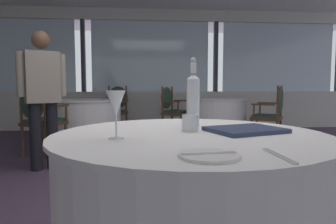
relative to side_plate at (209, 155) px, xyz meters
name	(u,v)px	position (x,y,z in m)	size (l,w,h in m)	color
ground_plane	(165,207)	(-0.04, 1.38, -0.74)	(15.37, 15.37, 0.00)	#47384C
window_wall_far	(151,82)	(-0.04, 5.82, 0.33)	(9.51, 0.14, 2.67)	beige
foreground_table	(189,209)	(0.01, 0.47, -0.37)	(1.27, 1.27, 0.73)	white
side_plate	(209,155)	(0.00, 0.00, 0.00)	(0.19, 0.19, 0.01)	white
butter_knife	(209,154)	(0.00, 0.00, 0.01)	(0.17, 0.02, 0.00)	silver
dinner_fork	(279,156)	(0.22, -0.01, 0.00)	(0.20, 0.02, 0.00)	silver
water_bottle	(193,98)	(0.07, 0.72, 0.15)	(0.07, 0.07, 0.37)	white
wine_glass	(116,104)	(-0.31, 0.34, 0.14)	(0.08, 0.08, 0.20)	white
water_tumbler	(190,123)	(0.03, 0.54, 0.04)	(0.08, 0.08, 0.08)	white
menu_book	(245,130)	(0.29, 0.49, 0.01)	(0.33, 0.26, 0.02)	#2D3856
background_table_0	(218,119)	(1.16, 4.41, -0.37)	(1.04, 1.04, 0.73)	white
dining_chair_0_0	(272,110)	(1.96, 3.90, -0.18)	(0.64, 0.65, 0.97)	brown
dining_chair_0_1	(172,107)	(0.37, 4.93, -0.18)	(0.64, 0.65, 0.96)	brown
background_table_1	(85,121)	(-1.21, 4.23, -0.37)	(1.25, 1.25, 0.73)	white
dining_chair_1_0	(39,116)	(-1.63, 3.27, -0.18)	(0.64, 0.61, 0.95)	brown
dining_chair_1_1	(115,106)	(-0.78, 5.20, -0.18)	(0.64, 0.61, 0.98)	brown
diner_person_0	(43,92)	(-1.35, 2.58, 0.15)	(0.48, 0.35, 1.58)	black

